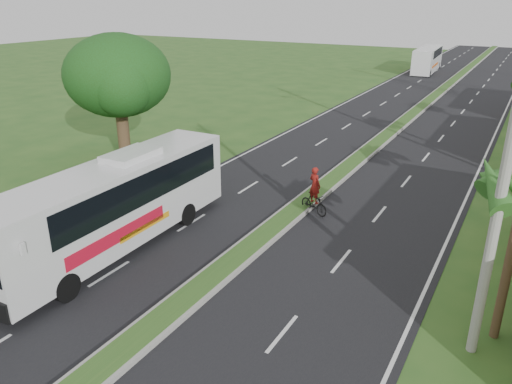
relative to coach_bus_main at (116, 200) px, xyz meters
The scene contains 10 objects.
ground 5.34m from the coach_bus_main, 20.92° to the right, with size 180.00×180.00×0.00m, color #29531E.
road_asphalt 18.92m from the coach_bus_main, 75.80° to the left, with size 14.00×160.00×0.02m, color black.
median_strip 18.91m from the coach_bus_main, 75.80° to the left, with size 1.20×160.00×0.18m.
lane_edge_left 18.47m from the coach_bus_main, 96.52° to the left, with size 0.12×160.00×0.01m, color silver.
lane_edge_right 21.56m from the coach_bus_main, 58.18° to the left, with size 0.12×160.00×0.01m, color silver.
shade_tree 11.55m from the coach_bus_main, 132.25° to the left, with size 6.30×6.00×7.54m.
utility_pole_a 13.61m from the coach_bus_main, ahead, with size 1.60×0.28×11.00m.
coach_bus_main is the anchor object (origin of this frame).
coach_bus_far 56.55m from the coach_bus_main, 89.86° to the left, with size 2.89×10.69×3.08m.
motorcyclist 8.82m from the coach_bus_main, 51.60° to the left, with size 1.68×1.05×2.26m.
Camera 1 is at (8.83, -11.06, 9.40)m, focal length 35.00 mm.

